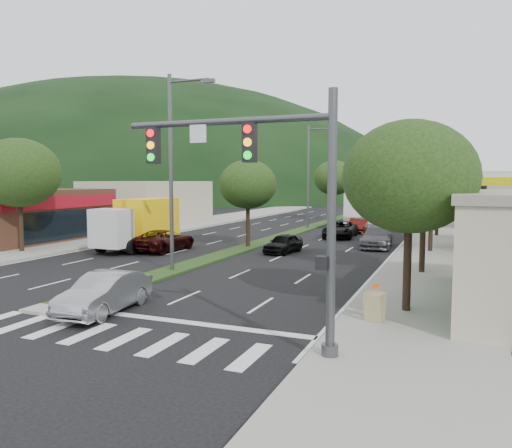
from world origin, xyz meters
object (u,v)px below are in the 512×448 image
at_px(traffic_signal, 273,183).
at_px(car_queue_b, 377,237).
at_px(car_queue_d, 340,229).
at_px(streetlight_mid, 310,171).
at_px(tree_l_a, 19,173).
at_px(sedan_silver, 105,293).
at_px(tree_r_b, 425,174).
at_px(tree_r_c, 432,180).
at_px(car_queue_a, 283,243).
at_px(a_frame_sign, 375,304).
at_px(tree_r_a, 410,177).
at_px(streetlight_near, 174,163).
at_px(tree_med_far, 334,178).
at_px(motorhome, 369,209).
at_px(suv_maroon, 164,240).
at_px(box_truck, 141,225).
at_px(tree_r_e, 442,179).
at_px(car_queue_c, 360,224).
at_px(tree_r_d, 438,175).
at_px(tree_med_near, 248,184).

relative_size(traffic_signal, car_queue_b, 1.39).
distance_m(car_queue_b, car_queue_d, 6.22).
height_order(traffic_signal, streetlight_mid, streetlight_mid).
height_order(tree_l_a, sedan_silver, tree_l_a).
height_order(traffic_signal, tree_r_b, tree_r_b).
xyz_separation_m(tree_r_c, car_queue_a, (-8.85, -3.50, -4.12)).
bearing_deg(sedan_silver, a_frame_sign, 6.80).
xyz_separation_m(traffic_signal, streetlight_mid, (-8.82, 34.54, 0.94)).
height_order(streetlight_mid, car_queue_b, streetlight_mid).
xyz_separation_m(tree_r_b, streetlight_mid, (-11.79, 21.00, 0.55)).
distance_m(tree_r_a, tree_l_a, 25.23).
xyz_separation_m(streetlight_near, car_queue_b, (8.15, 13.50, -4.85)).
relative_size(traffic_signal, tree_med_far, 1.01).
height_order(traffic_signal, tree_l_a, tree_l_a).
height_order(streetlight_mid, motorhome, streetlight_mid).
height_order(car_queue_a, a_frame_sign, a_frame_sign).
distance_m(suv_maroon, box_truck, 2.22).
bearing_deg(tree_med_far, streetlight_near, -89.67).
bearing_deg(tree_r_e, streetlight_mid, -149.31).
bearing_deg(tree_r_a, traffic_signal, -118.20).
bearing_deg(car_queue_a, tree_med_far, 103.55).
bearing_deg(tree_r_b, a_frame_sign, -94.74).
bearing_deg(car_queue_a, car_queue_c, 88.60).
relative_size(streetlight_near, streetlight_mid, 1.00).
bearing_deg(tree_r_c, traffic_signal, -97.85).
distance_m(traffic_signal, box_truck, 22.73).
xyz_separation_m(sedan_silver, car_queue_c, (3.35, 31.30, 0.04)).
bearing_deg(tree_med_far, car_queue_d, -75.11).
xyz_separation_m(tree_r_a, streetlight_near, (-11.79, 4.00, 0.76)).
height_order(tree_r_e, car_queue_b, tree_r_e).
bearing_deg(tree_r_a, a_frame_sign, -113.87).
xyz_separation_m(traffic_signal, car_queue_a, (-5.88, 18.04, -4.02)).
distance_m(streetlight_mid, car_queue_d, 9.27).
bearing_deg(streetlight_mid, car_queue_d, -55.63).
bearing_deg(motorhome, car_queue_c, -88.27).
bearing_deg(tree_r_d, tree_med_near, -135.00).
bearing_deg(car_queue_c, motorhome, 86.97).
height_order(tree_r_b, car_queue_c, tree_r_b).
xyz_separation_m(tree_r_b, tree_med_far, (-12.00, 32.00, -0.03)).
xyz_separation_m(tree_r_e, streetlight_near, (-11.79, -32.00, 0.69)).
relative_size(car_queue_b, car_queue_d, 1.01).
bearing_deg(car_queue_c, car_queue_a, -99.59).
relative_size(tree_med_near, sedan_silver, 1.40).
height_order(tree_med_near, suv_maroon, tree_med_near).
relative_size(traffic_signal, motorhome, 0.75).
bearing_deg(tree_r_d, sedan_silver, -108.52).
xyz_separation_m(tree_r_e, car_queue_b, (-3.64, -18.50, -4.16)).
relative_size(traffic_signal, sedan_silver, 1.63).
xyz_separation_m(streetlight_near, motorhome, (5.30, 27.60, -3.69)).
xyz_separation_m(tree_r_b, tree_l_a, (-24.50, -2.00, 0.15)).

